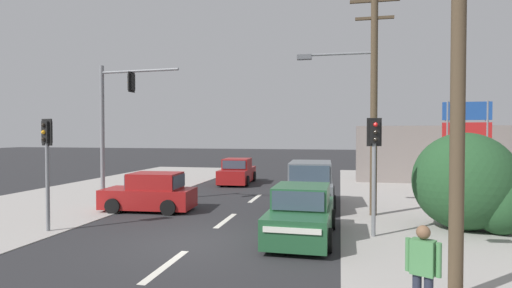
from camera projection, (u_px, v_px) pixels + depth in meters
The scene contains 18 objects.
ground_plane at pixel (196, 243), 11.26m from camera, with size 140.00×140.00×0.00m, color #28282B.
lane_dash_near at pixel (166, 266), 9.30m from camera, with size 0.20×2.40×0.01m, color silver.
lane_dash_mid at pixel (226, 220), 14.19m from camera, with size 0.20×2.40×0.01m, color silver.
lane_dash_far at pixel (255, 198), 19.09m from camera, with size 0.20×2.40×0.01m, color silver.
kerb_left_verge at pixel (40, 206), 16.93m from camera, with size 8.00×40.00×0.02m, color #A39E99.
utility_pole_foreground_right at pixel (450, 45), 7.31m from camera, with size 3.78×0.57×8.74m.
utility_pole_midground_right at pixel (370, 94), 14.95m from camera, with size 3.78×0.29×8.51m.
traffic_signal_mast at pixel (113, 116), 16.92m from camera, with size 3.69×0.44×6.00m.
pedestal_signal_right_kerb at pixel (374, 156), 11.86m from camera, with size 0.44×0.31×3.56m.
pedestal_signal_left_kerb at pixel (47, 155), 12.53m from camera, with size 0.44×0.31×3.56m.
shopping_plaza_sign at pixel (467, 136), 18.45m from camera, with size 2.10×0.16×4.60m.
roadside_bush at pixel (470, 184), 12.70m from camera, with size 3.36×2.88×3.13m.
shopfront_wall_far at pixel (456, 155), 24.60m from camera, with size 12.00×1.00×3.60m, color gray.
sedan_oncoming_near at pixel (302, 214), 11.82m from camera, with size 1.95×4.27×1.56m.
suv_oncoming_mid at pixel (310, 186), 17.00m from camera, with size 2.18×4.60×1.90m.
sedan_kerbside_parked at pixel (237, 172), 24.83m from camera, with size 2.08×4.32×1.56m.
hatchback_crossing_left at pixel (151, 193), 16.00m from camera, with size 3.73×1.97×1.53m.
pedestrian_at_kerb at pixel (423, 269), 6.36m from camera, with size 0.51×0.36×1.63m.
Camera 1 is at (3.97, -10.60, 3.08)m, focal length 28.00 mm.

